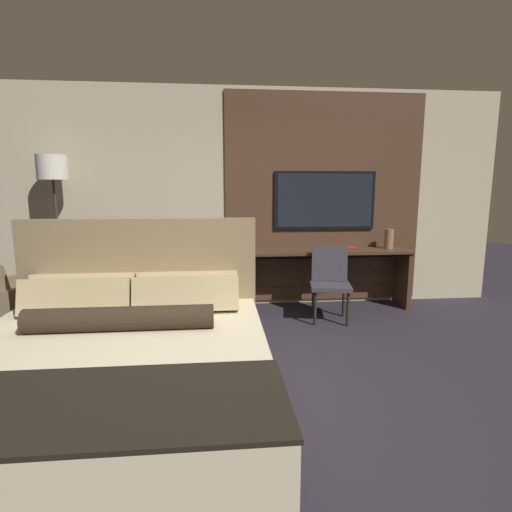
{
  "coord_description": "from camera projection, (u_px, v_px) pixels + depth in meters",
  "views": [
    {
      "loc": [
        -0.14,
        -2.63,
        1.54
      ],
      "look_at": [
        0.21,
        1.08,
        0.91
      ],
      "focal_mm": 28.0,
      "sensor_mm": 36.0,
      "label": 1
    }
  ],
  "objects": [
    {
      "name": "tv",
      "position": [
        325.0,
        200.0,
        5.21
      ],
      "size": [
        1.33,
        0.04,
        0.75
      ],
      "color": "black"
    },
    {
      "name": "book",
      "position": [
        347.0,
        248.0,
        5.14
      ],
      "size": [
        0.25,
        0.21,
        0.03
      ],
      "color": "maroon",
      "rests_on": "desk"
    },
    {
      "name": "desk",
      "position": [
        327.0,
        267.0,
        5.18
      ],
      "size": [
        2.1,
        0.47,
        0.77
      ],
      "color": "#422D1E",
      "rests_on": "ground_plane"
    },
    {
      "name": "floor_lamp",
      "position": [
        53.0,
        181.0,
        4.61
      ],
      "size": [
        0.34,
        0.34,
        1.92
      ],
      "color": "#282623",
      "rests_on": "ground_plane"
    },
    {
      "name": "ground_plane",
      "position": [
        241.0,
        406.0,
        2.85
      ],
      "size": [
        16.0,
        16.0,
        0.0
      ],
      "primitive_type": "plane",
      "color": "#28232D"
    },
    {
      "name": "bed",
      "position": [
        116.0,
        371.0,
        2.64
      ],
      "size": [
        2.03,
        2.18,
        1.28
      ],
      "color": "#33281E",
      "rests_on": "ground_plane"
    },
    {
      "name": "armchair_by_window",
      "position": [
        25.0,
        309.0,
        4.23
      ],
      "size": [
        1.06,
        1.06,
        0.81
      ],
      "rotation": [
        0.0,
        0.0,
        2.31
      ],
      "color": "brown",
      "rests_on": "ground_plane"
    },
    {
      "name": "vase_tall",
      "position": [
        389.0,
        239.0,
        5.19
      ],
      "size": [
        0.11,
        0.11,
        0.25
      ],
      "color": "#846647",
      "rests_on": "desk"
    },
    {
      "name": "desk_chair",
      "position": [
        330.0,
        277.0,
        4.71
      ],
      "size": [
        0.53,
        0.53,
        0.87
      ],
      "rotation": [
        0.0,
        0.0,
        -0.18
      ],
      "color": "#38333D",
      "rests_on": "ground_plane"
    },
    {
      "name": "wall_back_tv_panel",
      "position": [
        243.0,
        199.0,
        5.18
      ],
      "size": [
        7.2,
        0.09,
        2.8
      ],
      "color": "#BCAD8E",
      "rests_on": "ground_plane"
    }
  ]
}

